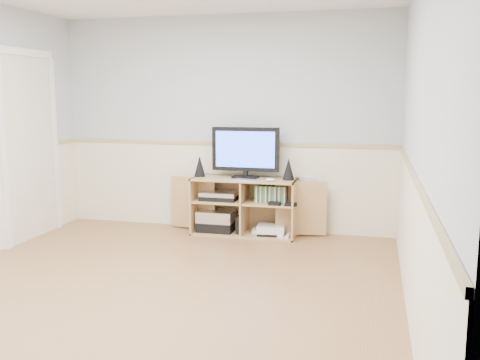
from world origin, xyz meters
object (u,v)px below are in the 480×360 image
game_consoles (270,230)px  keyboard (246,180)px  media_cabinet (246,205)px  monitor (245,151)px

game_consoles → keyboard: bearing=-153.4°
media_cabinet → game_consoles: bearing=-12.2°
media_cabinet → game_consoles: media_cabinet is taller
monitor → keyboard: size_ratio=2.86×
monitor → game_consoles: 0.94m
media_cabinet → keyboard: 0.38m
keyboard → monitor: bearing=119.3°
game_consoles → media_cabinet: bearing=167.8°
media_cabinet → monitor: 0.63m
media_cabinet → keyboard: (0.05, -0.19, 0.32)m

